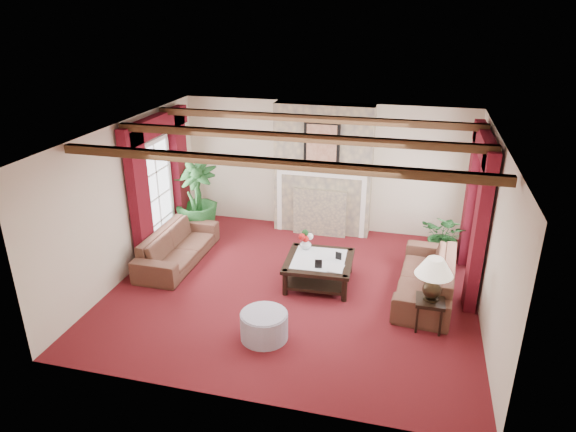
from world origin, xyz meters
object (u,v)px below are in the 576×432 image
(sofa_right, at_px, (427,271))
(side_table, at_px, (429,314))
(potted_palm, at_px, (198,214))
(coffee_table, at_px, (319,271))
(sofa_left, at_px, (177,241))
(ottoman, at_px, (264,326))

(sofa_right, bearing_deg, side_table, 6.98)
(potted_palm, bearing_deg, coffee_table, -26.79)
(sofa_left, xyz_separation_m, potted_palm, (-0.15, 1.28, 0.03))
(sofa_left, relative_size, sofa_right, 0.94)
(sofa_left, relative_size, coffee_table, 1.87)
(coffee_table, height_order, ottoman, coffee_table)
(sofa_right, relative_size, side_table, 4.59)
(sofa_left, height_order, side_table, sofa_left)
(sofa_right, xyz_separation_m, side_table, (0.05, -1.01, -0.19))
(potted_palm, bearing_deg, side_table, -26.65)
(sofa_left, height_order, sofa_right, sofa_right)
(ottoman, bearing_deg, sofa_left, 139.70)
(side_table, xyz_separation_m, ottoman, (-2.31, -0.83, -0.04))
(potted_palm, relative_size, side_table, 3.20)
(sofa_right, xyz_separation_m, coffee_table, (-1.79, -0.09, -0.20))
(coffee_table, bearing_deg, ottoman, -107.42)
(coffee_table, xyz_separation_m, ottoman, (-0.46, -1.75, -0.03))
(sofa_right, bearing_deg, coffee_table, -82.72)
(coffee_table, distance_m, ottoman, 1.81)
(potted_palm, height_order, ottoman, potted_palm)
(coffee_table, height_order, side_table, side_table)
(potted_palm, distance_m, coffee_table, 3.22)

